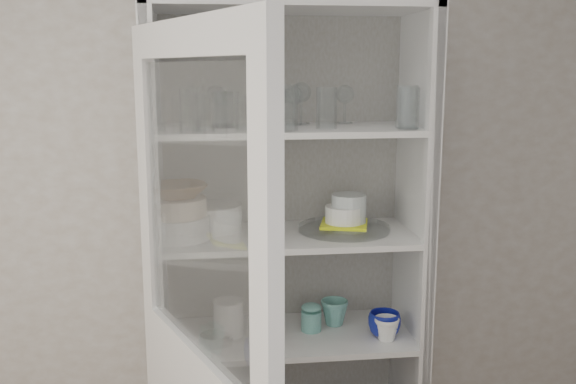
% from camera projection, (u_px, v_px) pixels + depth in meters
% --- Properties ---
extents(wall_back, '(3.60, 0.02, 2.60)m').
position_uv_depth(wall_back, '(233.00, 211.00, 2.61)').
color(wall_back, '#ABA196').
rests_on(wall_back, ground).
extents(pantry_cabinet, '(1.00, 0.45, 2.10)m').
position_uv_depth(pantry_cabinet, '(286.00, 307.00, 2.54)').
color(pantry_cabinet, white).
rests_on(pantry_cabinet, floor).
extents(tumbler_0, '(0.07, 0.07, 0.13)m').
position_uv_depth(tumbler_0, '(205.00, 112.00, 2.14)').
color(tumbler_0, silver).
rests_on(tumbler_0, shelf_glass).
extents(tumbler_1, '(0.10, 0.10, 0.14)m').
position_uv_depth(tumbler_1, '(190.00, 110.00, 2.13)').
color(tumbler_1, silver).
rests_on(tumbler_1, shelf_glass).
extents(tumbler_2, '(0.07, 0.07, 0.12)m').
position_uv_depth(tumbler_2, '(244.00, 113.00, 2.17)').
color(tumbler_2, silver).
rests_on(tumbler_2, shelf_glass).
extents(tumbler_3, '(0.10, 0.10, 0.16)m').
position_uv_depth(tumbler_3, '(287.00, 108.00, 2.18)').
color(tumbler_3, silver).
rests_on(tumbler_3, shelf_glass).
extents(tumbler_4, '(0.07, 0.07, 0.15)m').
position_uv_depth(tumbler_4, '(327.00, 108.00, 2.24)').
color(tumbler_4, silver).
rests_on(tumbler_4, shelf_glass).
extents(tumbler_5, '(0.07, 0.07, 0.15)m').
position_uv_depth(tumbler_5, '(409.00, 109.00, 2.23)').
color(tumbler_5, silver).
rests_on(tumbler_5, shelf_glass).
extents(tumbler_6, '(0.08, 0.08, 0.15)m').
position_uv_depth(tumbler_6, '(407.00, 107.00, 2.26)').
color(tumbler_6, silver).
rests_on(tumbler_6, shelf_glass).
extents(tumbler_7, '(0.08, 0.08, 0.13)m').
position_uv_depth(tumbler_7, '(220.00, 109.00, 2.30)').
color(tumbler_7, silver).
rests_on(tumbler_7, shelf_glass).
extents(tumbler_8, '(0.08, 0.08, 0.13)m').
position_uv_depth(tumbler_8, '(224.00, 110.00, 2.28)').
color(tumbler_8, silver).
rests_on(tumbler_8, shelf_glass).
extents(tumbler_9, '(0.08, 0.08, 0.13)m').
position_uv_depth(tumbler_9, '(231.00, 110.00, 2.31)').
color(tumbler_9, silver).
rests_on(tumbler_9, shelf_glass).
extents(goblet_0, '(0.07, 0.07, 0.16)m').
position_uv_depth(goblet_0, '(216.00, 103.00, 2.38)').
color(goblet_0, silver).
rests_on(goblet_0, shelf_glass).
extents(goblet_1, '(0.08, 0.08, 0.17)m').
position_uv_depth(goblet_1, '(301.00, 102.00, 2.42)').
color(goblet_1, silver).
rests_on(goblet_1, shelf_glass).
extents(goblet_2, '(0.07, 0.07, 0.16)m').
position_uv_depth(goblet_2, '(294.00, 104.00, 2.40)').
color(goblet_2, silver).
rests_on(goblet_2, shelf_glass).
extents(goblet_3, '(0.07, 0.07, 0.16)m').
position_uv_depth(goblet_3, '(345.00, 103.00, 2.46)').
color(goblet_3, silver).
rests_on(goblet_3, shelf_glass).
extents(plate_stack_front, '(0.24, 0.24, 0.08)m').
position_uv_depth(plate_stack_front, '(177.00, 227.00, 2.33)').
color(plate_stack_front, white).
rests_on(plate_stack_front, shelf_plates).
extents(plate_stack_back, '(0.23, 0.23, 0.10)m').
position_uv_depth(plate_stack_back, '(213.00, 217.00, 2.46)').
color(plate_stack_back, white).
rests_on(plate_stack_back, shelf_plates).
extents(cream_bowl, '(0.24, 0.24, 0.07)m').
position_uv_depth(cream_bowl, '(177.00, 207.00, 2.32)').
color(cream_bowl, beige).
rests_on(cream_bowl, plate_stack_front).
extents(terracotta_bowl, '(0.27, 0.27, 0.05)m').
position_uv_depth(terracotta_bowl, '(176.00, 191.00, 2.31)').
color(terracotta_bowl, brown).
rests_on(terracotta_bowl, cream_bowl).
extents(glass_platter, '(0.43, 0.43, 0.02)m').
position_uv_depth(glass_platter, '(344.00, 228.00, 2.45)').
color(glass_platter, silver).
rests_on(glass_platter, shelf_plates).
extents(yellow_trivet, '(0.21, 0.21, 0.01)m').
position_uv_depth(yellow_trivet, '(344.00, 224.00, 2.45)').
color(yellow_trivet, yellow).
rests_on(yellow_trivet, glass_platter).
extents(white_ramekin, '(0.19, 0.19, 0.06)m').
position_uv_depth(white_ramekin, '(344.00, 214.00, 2.44)').
color(white_ramekin, white).
rests_on(white_ramekin, yellow_trivet).
extents(grey_bowl_stack, '(0.13, 0.13, 0.14)m').
position_uv_depth(grey_bowl_stack, '(349.00, 212.00, 2.44)').
color(grey_bowl_stack, silver).
rests_on(grey_bowl_stack, shelf_plates).
extents(mug_blue, '(0.14, 0.14, 0.10)m').
position_uv_depth(mug_blue, '(384.00, 325.00, 2.45)').
color(mug_blue, navy).
rests_on(mug_blue, shelf_mugs).
extents(mug_teal, '(0.15, 0.15, 0.10)m').
position_uv_depth(mug_teal, '(334.00, 312.00, 2.56)').
color(mug_teal, '#277D74').
rests_on(mug_teal, shelf_mugs).
extents(mug_white, '(0.12, 0.12, 0.09)m').
position_uv_depth(mug_white, '(386.00, 329.00, 2.41)').
color(mug_white, white).
rests_on(mug_white, shelf_mugs).
extents(teal_jar, '(0.08, 0.08, 0.10)m').
position_uv_depth(teal_jar, '(311.00, 319.00, 2.50)').
color(teal_jar, '#277D74').
rests_on(teal_jar, shelf_mugs).
extents(measuring_cups, '(0.10, 0.10, 0.04)m').
position_uv_depth(measuring_cups, '(214.00, 339.00, 2.38)').
color(measuring_cups, silver).
rests_on(measuring_cups, shelf_mugs).
extents(white_canister, '(0.12, 0.12, 0.14)m').
position_uv_depth(white_canister, '(228.00, 318.00, 2.46)').
color(white_canister, white).
rests_on(white_canister, shelf_mugs).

